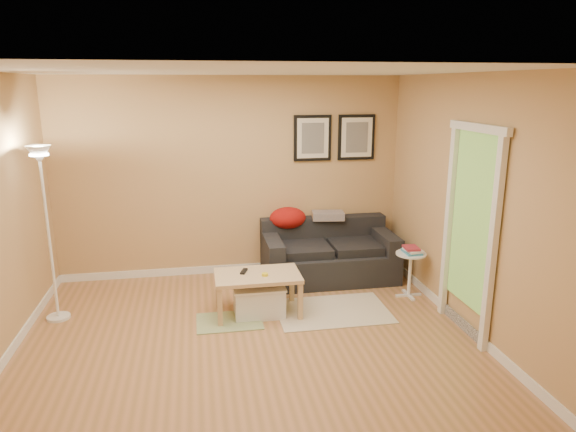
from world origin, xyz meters
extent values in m
plane|color=#AF754B|center=(0.00, 0.00, 0.00)|extent=(4.50, 4.50, 0.00)
plane|color=white|center=(0.00, 0.00, 2.60)|extent=(4.50, 4.50, 0.00)
plane|color=tan|center=(0.00, 2.00, 1.30)|extent=(4.50, 0.00, 4.50)
plane|color=tan|center=(0.00, -2.00, 1.30)|extent=(4.50, 0.00, 4.50)
plane|color=tan|center=(2.25, 0.00, 1.30)|extent=(0.00, 4.00, 4.00)
cube|color=white|center=(0.00, 1.99, 0.05)|extent=(4.50, 0.02, 0.10)
cube|color=white|center=(-2.24, 0.00, 0.05)|extent=(0.02, 4.00, 0.10)
cube|color=white|center=(2.24, 0.00, 0.05)|extent=(0.02, 4.00, 0.10)
cube|color=beige|center=(1.00, 0.51, 0.01)|extent=(1.25, 0.85, 0.01)
cube|color=#668C4C|center=(-0.16, 0.46, 0.01)|extent=(0.70, 0.50, 0.01)
cube|color=black|center=(0.03, 0.71, 0.48)|extent=(0.10, 0.17, 0.02)
cylinder|color=yellow|center=(0.24, 0.55, 0.48)|extent=(0.07, 0.07, 0.03)
camera|label=1|loc=(-0.44, -4.66, 2.49)|focal=32.07mm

